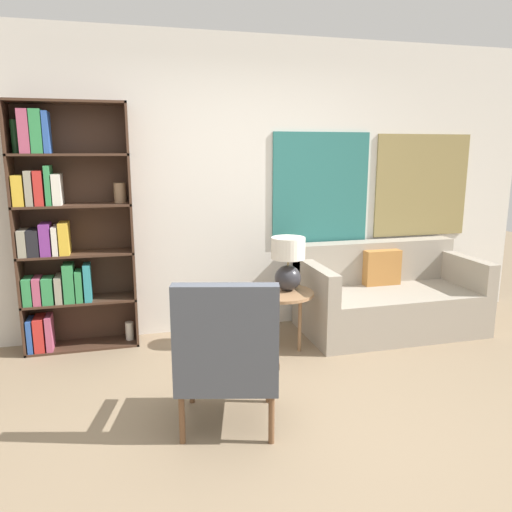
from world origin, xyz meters
The scene contains 7 objects.
ground_plane centered at (0.00, 0.00, 0.00)m, with size 14.00×14.00×0.00m, color #847056.
wall_back centered at (0.06, 2.03, 1.35)m, with size 6.40×0.08×2.70m.
bookshelf centered at (-1.38, 1.85, 1.01)m, with size 0.94×0.30×2.07m.
armchair centered at (-0.32, 0.18, 0.52)m, with size 0.72×0.70×0.96m.
couch centered at (1.53, 1.57, 0.30)m, with size 1.65×0.88×0.81m.
side_table centered at (0.38, 1.34, 0.47)m, with size 0.56×0.56×0.51m.
table_lamp centered at (0.45, 1.37, 0.77)m, with size 0.29×0.29×0.46m.
Camera 1 is at (-0.87, -2.53, 1.69)m, focal length 35.00 mm.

